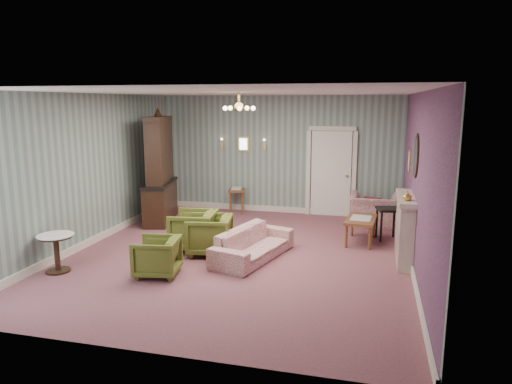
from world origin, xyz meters
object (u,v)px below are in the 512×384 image
(olive_chair_a, at_px, (157,255))
(olive_chair_c, at_px, (193,228))
(pedestal_table, at_px, (57,253))
(side_table_black, at_px, (388,224))
(olive_chair_b, at_px, (209,233))
(dresser, at_px, (159,167))
(fireplace, at_px, (405,229))
(coffee_table, at_px, (360,230))
(wingback_chair, at_px, (375,205))
(sofa_chintz, at_px, (253,239))

(olive_chair_a, relative_size, olive_chair_c, 0.84)
(olive_chair_c, bearing_deg, pedestal_table, -52.31)
(side_table_black, distance_m, pedestal_table, 6.16)
(olive_chair_a, relative_size, olive_chair_b, 0.87)
(olive_chair_b, relative_size, dresser, 0.31)
(olive_chair_b, height_order, pedestal_table, olive_chair_b)
(dresser, height_order, fireplace, dresser)
(coffee_table, bearing_deg, pedestal_table, -148.90)
(side_table_black, bearing_deg, wingback_chair, 103.21)
(olive_chair_a, height_order, fireplace, fireplace)
(olive_chair_b, bearing_deg, sofa_chintz, 76.33)
(dresser, bearing_deg, coffee_table, -19.99)
(sofa_chintz, distance_m, wingback_chair, 3.54)
(wingback_chair, bearing_deg, olive_chair_a, 51.25)
(wingback_chair, height_order, coffee_table, wingback_chair)
(olive_chair_b, distance_m, dresser, 2.87)
(wingback_chair, distance_m, side_table_black, 1.13)
(olive_chair_a, bearing_deg, dresser, -165.06)
(olive_chair_c, xyz_separation_m, sofa_chintz, (1.21, -0.22, -0.05))
(olive_chair_b, bearing_deg, olive_chair_c, -123.71)
(fireplace, bearing_deg, coffee_table, 130.22)
(olive_chair_b, height_order, dresser, dresser)
(olive_chair_a, distance_m, sofa_chintz, 1.74)
(olive_chair_a, bearing_deg, fireplace, 104.24)
(olive_chair_c, bearing_deg, wingback_chair, 122.60)
(olive_chair_a, bearing_deg, wingback_chair, 130.59)
(fireplace, bearing_deg, olive_chair_c, -175.30)
(side_table_black, bearing_deg, olive_chair_b, -151.66)
(sofa_chintz, bearing_deg, dresser, 68.82)
(coffee_table, height_order, pedestal_table, pedestal_table)
(dresser, bearing_deg, olive_chair_c, -62.39)
(olive_chair_b, xyz_separation_m, coffee_table, (2.65, 1.38, -0.14))
(dresser, xyz_separation_m, coffee_table, (4.55, -0.58, -1.03))
(olive_chair_c, xyz_separation_m, side_table_black, (3.55, 1.55, -0.08))
(olive_chair_c, bearing_deg, side_table_black, 107.42)
(wingback_chair, height_order, dresser, dresser)
(dresser, relative_size, fireplace, 1.83)
(pedestal_table, bearing_deg, fireplace, 19.59)
(sofa_chintz, xyz_separation_m, fireplace, (2.58, 0.53, 0.22))
(olive_chair_c, relative_size, pedestal_table, 1.29)
(olive_chair_c, xyz_separation_m, fireplace, (3.79, 0.31, 0.17))
(olive_chair_c, relative_size, fireplace, 0.58)
(olive_chair_b, relative_size, wingback_chair, 0.73)
(sofa_chintz, relative_size, dresser, 0.73)
(sofa_chintz, distance_m, dresser, 3.52)
(fireplace, height_order, coffee_table, fireplace)
(olive_chair_b, distance_m, pedestal_table, 2.57)
(sofa_chintz, relative_size, side_table_black, 2.83)
(olive_chair_a, xyz_separation_m, pedestal_table, (-1.65, -0.26, -0.03))
(olive_chair_b, relative_size, coffee_table, 0.80)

